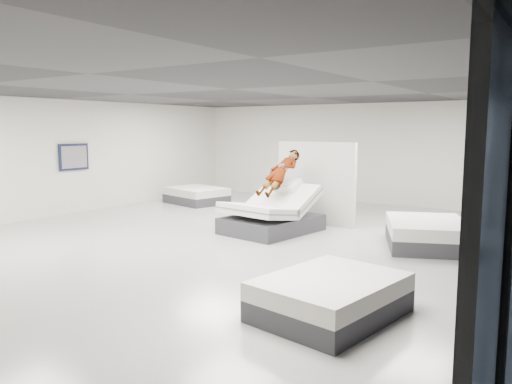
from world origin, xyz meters
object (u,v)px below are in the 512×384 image
person (280,179)px  flat_bed_right_far (426,234)px  remote (278,188)px  column (479,162)px  flat_bed_right_near (330,297)px  hero_bed (272,216)px  flat_bed_left_far (196,195)px  divider_panel (315,183)px  wall_poster (74,157)px

person → flat_bed_right_far: (3.36, 0.22, -0.95)m
remote → column: (3.66, 3.21, 0.54)m
remote → flat_bed_right_near: size_ratio=0.07×
hero_bed → flat_bed_right_far: 3.44m
flat_bed_left_far → flat_bed_right_near: bearing=-39.6°
flat_bed_right_near → hero_bed: bearing=130.3°
flat_bed_right_far → hero_bed: bearing=-171.2°
hero_bed → flat_bed_right_near: (3.42, -4.02, -0.13)m
flat_bed_right_far → person: bearing=-176.3°
divider_panel → flat_bed_right_far: divider_panel is taller
column → wall_poster: bearing=-158.1°
remote → flat_bed_right_near: 5.15m
flat_bed_right_near → flat_bed_left_far: (-7.82, 6.48, -0.00)m
person → wall_poster: 6.23m
hero_bed → column: size_ratio=0.73×
person → flat_bed_left_far: size_ratio=0.73×
hero_bed → person: 0.89m
remote → divider_panel: divider_panel is taller
person → flat_bed_right_near: person is taller
person → remote: person is taller
divider_panel → flat_bed_right_near: bearing=-55.0°
hero_bed → person: bearing=81.8°
wall_poster → hero_bed: bearing=8.1°
hero_bed → divider_panel: (0.32, 1.57, 0.64)m
remote → wall_poster: bearing=-164.6°
hero_bed → flat_bed_right_far: bearing=8.8°
wall_poster → person: bearing=10.9°
remote → flat_bed_right_far: remote is taller
person → column: bearing=44.6°
column → wall_poster: column is taller
hero_bed → remote: bearing=-18.1°
person → remote: size_ratio=10.96×
person → divider_panel: divider_panel is taller
flat_bed_left_far → flat_bed_right_far: bearing=-13.9°
hero_bed → wall_poster: wall_poster is taller
divider_panel → flat_bed_right_far: bearing=-12.7°
flat_bed_left_far → person: bearing=-25.8°
hero_bed → person: (0.04, 0.31, 0.83)m
remote → flat_bed_right_far: size_ratio=0.06×
flat_bed_right_near → wall_poster: 10.08m
remote → divider_panel: (0.11, 1.64, -0.02)m
divider_panel → flat_bed_right_far: 3.34m
flat_bed_left_far → hero_bed: bearing=-29.1°
remote → flat_bed_right_near: bearing=-42.8°
remote → flat_bed_right_near: remote is taller
flat_bed_right_far → flat_bed_left_far: 8.04m
flat_bed_right_near → wall_poster: (-9.48, 3.16, 1.34)m
column → remote: bearing=-138.8°
person → flat_bed_left_far: (-4.45, 2.15, -0.97)m
remote → wall_poster: wall_poster is taller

